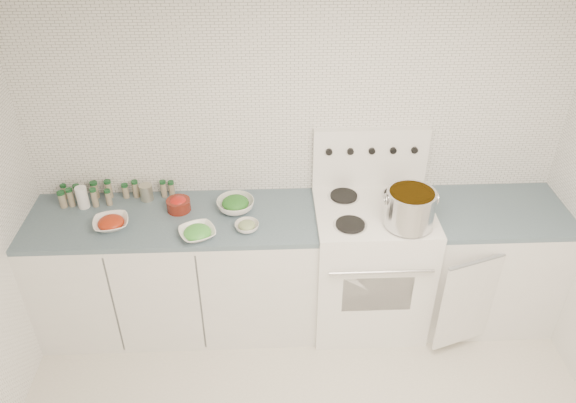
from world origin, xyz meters
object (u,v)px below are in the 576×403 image
object	(u,v)px
stove	(369,261)
stock_pot	(410,207)
bowl_tomato	(111,223)
bowl_snowpea	(197,233)

from	to	relation	value
stove	stock_pot	bearing A→B (deg)	-46.89
bowl_tomato	bowl_snowpea	bearing A→B (deg)	-12.76
stock_pot	bowl_tomato	xyz separation A→B (m)	(-1.83, 0.11, -0.14)
stock_pot	bowl_snowpea	world-z (taller)	stock_pot
stove	bowl_snowpea	size ratio (longest dim) A/B	4.85
stove	bowl_tomato	world-z (taller)	stove
stove	stock_pot	world-z (taller)	stove
stove	bowl_snowpea	xyz separation A→B (m)	(-1.12, -0.20, 0.43)
stock_pot	bowl_tomato	world-z (taller)	stock_pot
bowl_tomato	stove	bearing A→B (deg)	2.73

